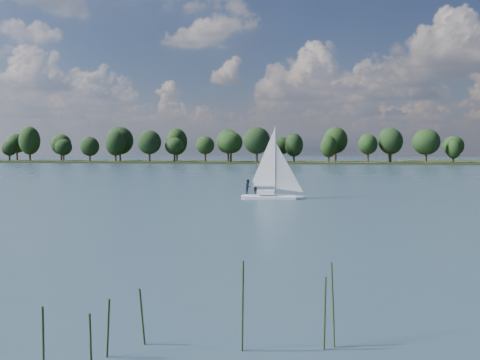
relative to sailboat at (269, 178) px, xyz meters
name	(u,v)px	position (x,y,z in m)	size (l,w,h in m)	color
ground	(261,175)	(-9.09, 59.79, -2.52)	(700.00, 700.00, 0.00)	#233342
far_shore	(296,163)	(-9.09, 171.79, -2.52)	(660.00, 40.00, 1.50)	black
sailboat	(269,178)	(0.00, 0.00, 0.00)	(6.99, 2.53, 9.01)	white
treeline	(255,145)	(-26.67, 167.64, 5.50)	(562.69, 73.96, 17.30)	black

